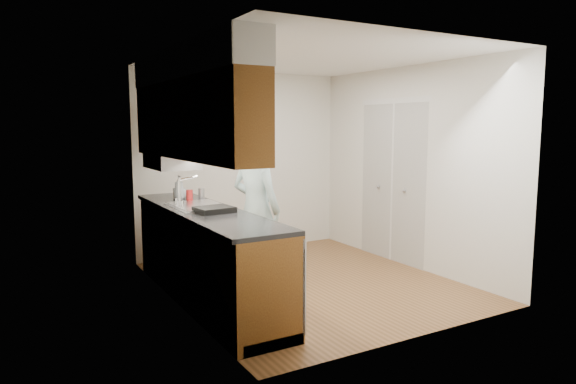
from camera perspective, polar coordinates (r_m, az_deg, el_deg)
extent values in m
plane|color=brown|center=(5.92, 2.16, -9.99)|extent=(3.50, 3.50, 0.00)
plane|color=white|center=(5.70, 2.28, 14.77)|extent=(3.50, 3.50, 0.00)
cube|color=silver|center=(5.04, -12.38, 1.32)|extent=(0.02, 3.50, 2.50)
cube|color=silver|center=(6.59, 13.34, 2.68)|extent=(0.02, 3.50, 2.50)
cube|color=silver|center=(7.21, -5.20, 3.24)|extent=(3.00, 0.02, 2.50)
cube|color=brown|center=(5.28, -9.01, -7.15)|extent=(0.60, 2.80, 0.90)
cube|color=black|center=(5.18, -9.27, -2.13)|extent=(0.63, 2.80, 0.04)
cube|color=#B2B2B7|center=(5.37, -9.87, -2.12)|extent=(0.48, 0.68, 0.14)
cube|color=#B2B2B7|center=(5.37, -9.88, -1.55)|extent=(0.52, 0.72, 0.01)
cube|color=#B2B2B7|center=(4.43, -0.22, -9.56)|extent=(0.03, 0.60, 0.80)
cube|color=brown|center=(5.07, -10.77, 7.91)|extent=(0.33, 2.80, 0.75)
cube|color=silver|center=(5.10, -10.91, 13.81)|extent=(0.35, 2.80, 0.30)
cube|color=#A5A5AA|center=(5.91, -12.78, 3.35)|extent=(0.46, 0.75, 0.16)
cube|color=silver|center=(6.83, 11.49, 0.99)|extent=(0.02, 1.22, 2.05)
cube|color=#5A5A5D|center=(5.82, -3.51, -10.23)|extent=(0.62, 0.94, 0.02)
imported|color=#A8C9CD|center=(5.60, -3.58, -0.79)|extent=(0.69, 0.80, 1.91)
imported|color=silver|center=(5.90, -12.01, 0.49)|extent=(0.11, 0.11, 0.27)
imported|color=silver|center=(5.98, -12.24, 0.13)|extent=(0.09, 0.09, 0.18)
imported|color=silver|center=(5.98, -11.87, 0.18)|extent=(0.20, 0.20, 0.19)
cylinder|color=red|center=(5.69, -10.89, -0.43)|extent=(0.09, 0.09, 0.13)
cylinder|color=#A5A5AA|center=(5.86, -9.59, -0.20)|extent=(0.09, 0.09, 0.13)
cube|color=black|center=(4.98, -8.19, -1.94)|extent=(0.37, 0.32, 0.05)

